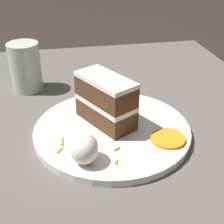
{
  "coord_description": "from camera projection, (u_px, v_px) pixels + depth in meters",
  "views": [
    {
      "loc": [
        -0.56,
        0.04,
        0.38
      ],
      "look_at": [
        -0.06,
        -0.06,
        0.07
      ],
      "focal_mm": 50.0,
      "sensor_mm": 36.0,
      "label": 1
    }
  ],
  "objects": [
    {
      "name": "ground_plane",
      "position": [
        82.0,
        130.0,
        0.67
      ],
      "size": [
        6.0,
        6.0,
        0.0
      ],
      "primitive_type": "plane",
      "color": "black",
      "rests_on": "ground"
    },
    {
      "name": "dining_table",
      "position": [
        81.0,
        126.0,
        0.67
      ],
      "size": [
        0.95,
        0.92,
        0.03
      ],
      "primitive_type": "cube",
      "color": "#56514C",
      "rests_on": "ground"
    },
    {
      "name": "plate",
      "position": [
        112.0,
        130.0,
        0.62
      ],
      "size": [
        0.31,
        0.31,
        0.01
      ],
      "primitive_type": "cylinder",
      "color": "white",
      "rests_on": "dining_table"
    },
    {
      "name": "cake_slice",
      "position": [
        106.0,
        100.0,
        0.6
      ],
      "size": [
        0.14,
        0.11,
        0.1
      ],
      "rotation": [
        0.0,
        0.0,
        2.08
      ],
      "color": "#4C2D19",
      "rests_on": "plate"
    },
    {
      "name": "cream_dollop",
      "position": [
        84.0,
        148.0,
        0.51
      ],
      "size": [
        0.05,
        0.05,
        0.05
      ],
      "primitive_type": "ellipsoid",
      "color": "white",
      "rests_on": "plate"
    },
    {
      "name": "orange_garnish",
      "position": [
        168.0,
        139.0,
        0.57
      ],
      "size": [
        0.06,
        0.06,
        0.01
      ],
      "primitive_type": "cylinder",
      "color": "orange",
      "rests_on": "plate"
    },
    {
      "name": "carrot_shreds_scatter",
      "position": [
        90.0,
        129.0,
        0.6
      ],
      "size": [
        0.23,
        0.15,
        0.0
      ],
      "color": "orange",
      "rests_on": "plate"
    },
    {
      "name": "drinking_glass",
      "position": [
        26.0,
        70.0,
        0.76
      ],
      "size": [
        0.08,
        0.08,
        0.12
      ],
      "color": "beige",
      "rests_on": "dining_table"
    }
  ]
}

